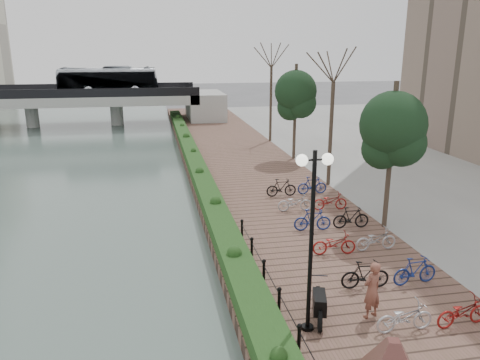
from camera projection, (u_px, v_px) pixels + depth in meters
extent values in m
cube|color=brown|center=(257.00, 185.00, 28.69)|extent=(8.00, 75.00, 0.50)
cube|color=#1D3C16|center=(198.00, 169.00, 30.30)|extent=(1.10, 56.00, 0.60)
cylinder|color=black|center=(299.00, 338.00, 12.45)|extent=(0.10, 0.10, 0.70)
cylinder|color=black|center=(279.00, 300.00, 14.34)|extent=(0.10, 0.10, 0.70)
cylinder|color=black|center=(264.00, 271.00, 16.24)|extent=(0.10, 0.10, 0.70)
cylinder|color=black|center=(252.00, 248.00, 18.13)|extent=(0.10, 0.10, 0.70)
cylinder|color=black|center=(242.00, 229.00, 20.02)|extent=(0.10, 0.10, 0.70)
cylinder|color=black|center=(311.00, 244.00, 12.77)|extent=(0.12, 0.12, 5.26)
cylinder|color=black|center=(315.00, 160.00, 12.13)|extent=(0.70, 0.06, 0.06)
sphere|color=white|center=(302.00, 160.00, 12.07)|extent=(0.32, 0.32, 0.32)
sphere|color=white|center=(328.00, 159.00, 12.19)|extent=(0.32, 0.32, 0.32)
imported|color=brown|center=(372.00, 290.00, 13.85)|extent=(0.76, 0.63, 1.78)
imported|color=#B6B7BC|center=(404.00, 316.00, 13.29)|extent=(0.60, 1.72, 0.90)
imported|color=black|center=(364.00, 273.00, 15.74)|extent=(0.47, 1.66, 1.00)
imported|color=maroon|center=(335.00, 244.00, 18.21)|extent=(0.60, 1.71, 0.90)
imported|color=navy|center=(312.00, 220.00, 20.66)|extent=(0.47, 1.66, 1.00)
imported|color=#B6B7BC|center=(295.00, 203.00, 23.13)|extent=(0.60, 1.71, 0.90)
imported|color=black|center=(281.00, 187.00, 25.58)|extent=(0.47, 1.66, 1.00)
imported|color=maroon|center=(460.00, 310.00, 13.61)|extent=(0.60, 1.72, 0.90)
imported|color=navy|center=(413.00, 269.00, 16.06)|extent=(0.47, 1.66, 1.00)
imported|color=#B6B7BC|center=(378.00, 241.00, 18.53)|extent=(0.60, 1.71, 0.90)
imported|color=black|center=(351.00, 217.00, 20.98)|extent=(0.47, 1.66, 1.00)
imported|color=maroon|center=(329.00, 201.00, 23.45)|extent=(0.60, 1.71, 0.90)
imported|color=navy|center=(312.00, 185.00, 25.90)|extent=(0.47, 1.66, 1.00)
cube|color=#A7A6A1|center=(30.00, 100.00, 50.56)|extent=(36.00, 8.00, 1.00)
cube|color=black|center=(20.00, 94.00, 46.61)|extent=(36.00, 0.15, 0.90)
cube|color=black|center=(37.00, 88.00, 53.99)|extent=(36.00, 0.15, 0.90)
cylinder|color=#A7A6A1|center=(32.00, 116.00, 51.03)|extent=(1.40, 1.40, 2.50)
cylinder|color=#A7A6A1|center=(117.00, 114.00, 52.64)|extent=(1.40, 1.40, 2.50)
imported|color=white|center=(109.00, 80.00, 51.52)|extent=(2.52, 10.77, 3.00)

